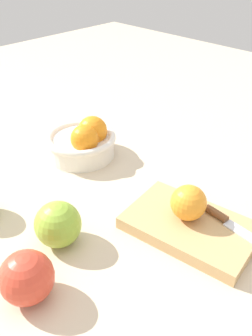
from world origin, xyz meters
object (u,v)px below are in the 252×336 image
at_px(bowl, 83,142).
at_px(apple_front_right, 27,277).
at_px(knife, 232,224).
at_px(orange_on_board, 188,203).
at_px(cutting_board, 190,227).
at_px(apple_front_center, 58,224).

height_order(bowl, apple_front_right, bowl).
relative_size(knife, apple_front_right, 1.91).
height_order(orange_on_board, knife, orange_on_board).
bearing_deg(apple_front_right, knife, 65.61).
bearing_deg(apple_front_right, bowl, 128.38).
xyz_separation_m(bowl, cutting_board, (0.34, -0.04, -0.03)).
distance_m(orange_on_board, knife, 0.08).
bearing_deg(apple_front_center, apple_front_right, -59.29).
xyz_separation_m(knife, apple_front_right, (-0.15, -0.32, 0.01)).
bearing_deg(orange_on_board, apple_front_center, -125.80).
distance_m(apple_front_right, apple_front_center, 0.12).
relative_size(bowl, knife, 1.08).
relative_size(cutting_board, knife, 1.47).
height_order(cutting_board, knife, knife).
relative_size(orange_on_board, knife, 0.42).
distance_m(cutting_board, apple_front_center, 0.24).
bearing_deg(apple_front_center, knife, 47.07).
relative_size(cutting_board, orange_on_board, 3.53).
xyz_separation_m(orange_on_board, apple_front_center, (-0.14, -0.19, -0.02)).
bearing_deg(knife, bowl, -179.32).
distance_m(bowl, orange_on_board, 0.33).
xyz_separation_m(bowl, apple_front_right, (0.25, -0.32, 0.00)).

